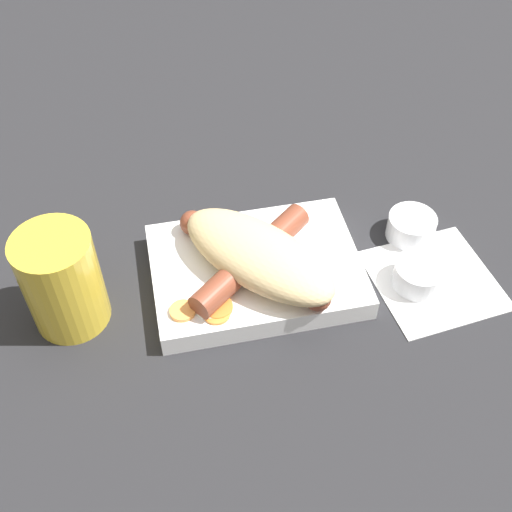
% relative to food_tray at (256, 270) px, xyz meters
% --- Properties ---
extents(ground_plane, '(3.00, 3.00, 0.00)m').
position_rel_food_tray_xyz_m(ground_plane, '(0.00, 0.00, -0.01)').
color(ground_plane, '#232326').
extents(food_tray, '(0.21, 0.15, 0.03)m').
position_rel_food_tray_xyz_m(food_tray, '(0.00, 0.00, 0.00)').
color(food_tray, white).
rests_on(food_tray, ground_plane).
extents(bread_roll, '(0.17, 0.18, 0.05)m').
position_rel_food_tray_xyz_m(bread_roll, '(0.00, 0.01, 0.04)').
color(bread_roll, '#DBBC84').
rests_on(bread_roll, food_tray).
extents(sausage, '(0.14, 0.15, 0.03)m').
position_rel_food_tray_xyz_m(sausage, '(0.01, 0.01, 0.03)').
color(sausage, brown).
rests_on(sausage, food_tray).
extents(pickled_veggies, '(0.07, 0.05, 0.00)m').
position_rel_food_tray_xyz_m(pickled_veggies, '(0.06, 0.05, 0.01)').
color(pickled_veggies, orange).
rests_on(pickled_veggies, food_tray).
extents(napkin, '(0.14, 0.14, 0.00)m').
position_rel_food_tray_xyz_m(napkin, '(-0.18, 0.04, -0.01)').
color(napkin, white).
rests_on(napkin, ground_plane).
extents(condiment_cup_near, '(0.05, 0.05, 0.03)m').
position_rel_food_tray_xyz_m(condiment_cup_near, '(-0.16, 0.04, -0.00)').
color(condiment_cup_near, silver).
rests_on(condiment_cup_near, ground_plane).
extents(condiment_cup_far, '(0.05, 0.05, 0.03)m').
position_rel_food_tray_xyz_m(condiment_cup_far, '(-0.18, -0.03, -0.00)').
color(condiment_cup_far, silver).
rests_on(condiment_cup_far, ground_plane).
extents(drink_glass, '(0.07, 0.07, 0.11)m').
position_rel_food_tray_xyz_m(drink_glass, '(0.19, 0.01, 0.04)').
color(drink_glass, gold).
rests_on(drink_glass, ground_plane).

